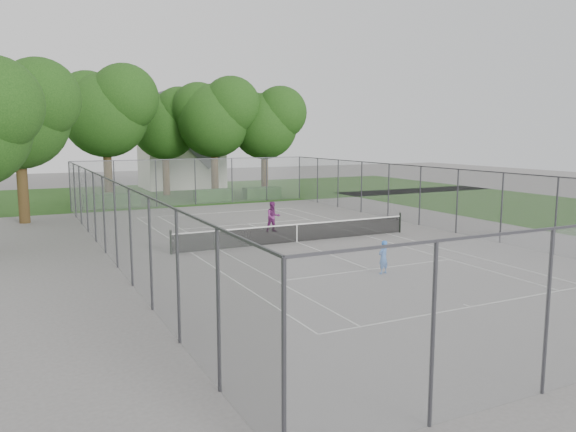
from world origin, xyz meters
name	(u,v)px	position (x,y,z in m)	size (l,w,h in m)	color
ground	(297,242)	(0.00, 0.00, 0.00)	(120.00, 120.00, 0.00)	slate
grass_far	(166,194)	(0.00, 26.00, 0.00)	(60.00, 20.00, 0.00)	#1F4413
court_markings	(297,242)	(0.00, 0.00, 0.01)	(11.03, 23.83, 0.01)	silver
tennis_net	(297,232)	(0.00, 0.00, 0.51)	(12.87, 0.10, 1.10)	black
perimeter_fence	(297,206)	(0.00, 0.00, 1.81)	(18.08, 34.08, 3.52)	#38383D
tree_far_left	(106,108)	(-5.72, 20.82, 7.35)	(7.44, 6.80, 10.70)	#3C2A16
tree_far_midleft	(166,121)	(-0.18, 24.73, 6.50)	(6.58, 6.01, 9.46)	#3C2A16
tree_far_midright	(215,115)	(3.19, 21.33, 7.01)	(7.10, 6.48, 10.20)	#3C2A16
tree_far_right	(265,121)	(7.65, 20.87, 6.54)	(6.62, 6.05, 9.52)	#3C2A16
tree_side_back	(19,111)	(-11.95, 12.80, 6.75)	(6.83, 6.24, 9.82)	#3C2A16
hedge_left	(112,200)	(-5.97, 18.59, 0.51)	(4.05, 1.22, 1.01)	#214F19
hedge_mid	(213,195)	(1.90, 18.40, 0.49)	(3.11, 0.89, 0.98)	#214F19
hedge_right	(262,193)	(6.27, 18.62, 0.47)	(3.12, 1.15, 0.94)	#214F19
house	(181,150)	(2.92, 31.12, 3.82)	(7.63, 5.92, 9.50)	beige
girl_player	(383,257)	(0.06, -7.17, 0.66)	(0.48, 0.31, 1.31)	blue
woman_player	(273,217)	(0.22, 3.30, 0.84)	(0.82, 0.64, 1.68)	#75276C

